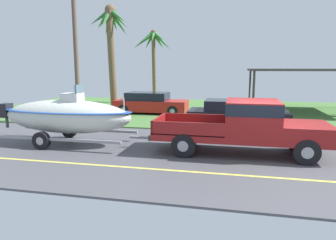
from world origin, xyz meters
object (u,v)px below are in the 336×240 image
parked_sedan_far (150,103)px  pickup_truck_towing (251,124)px  carport_awning (307,70)px  palm_tree_far_left (111,35)px  boat_on_trailer (67,116)px  palm_tree_mid (154,46)px  parked_sedan_near (236,115)px  utility_pole (75,36)px

parked_sedan_far → pickup_truck_towing: bearing=-54.9°
carport_awning → palm_tree_far_left: 12.85m
parked_sedan_far → carport_awning: carport_awning is taller
pickup_truck_towing → parked_sedan_far: pickup_truck_towing is taller
boat_on_trailer → carport_awning: carport_awning is taller
palm_tree_far_left → pickup_truck_towing: bearing=-44.2°
palm_tree_mid → parked_sedan_near: bearing=-55.4°
parked_sedan_near → carport_awning: bearing=56.5°
carport_awning → utility_pole: size_ratio=0.84×
parked_sedan_far → carport_awning: 10.47m
carport_awning → pickup_truck_towing: bearing=-109.3°
utility_pole → palm_tree_far_left: bearing=80.1°
pickup_truck_towing → parked_sedan_near: bearing=96.0°
parked_sedan_near → palm_tree_mid: palm_tree_mid is taller
pickup_truck_towing → parked_sedan_far: (-5.91, 8.42, -0.36)m
parked_sedan_far → palm_tree_mid: bearing=102.7°
palm_tree_mid → utility_pole: (-1.65, -9.76, -0.12)m
boat_on_trailer → parked_sedan_near: 7.91m
pickup_truck_towing → palm_tree_far_left: palm_tree_far_left is taller
pickup_truck_towing → carport_awning: (3.94, 11.28, 1.73)m
pickup_truck_towing → parked_sedan_far: bearing=125.1°
parked_sedan_far → utility_pole: bearing=-128.3°
parked_sedan_far → carport_awning: bearing=16.2°
parked_sedan_far → palm_tree_far_left: 4.95m
carport_awning → palm_tree_far_left: (-12.25, -3.20, 2.23)m
carport_awning → palm_tree_far_left: size_ratio=1.09×
carport_awning → parked_sedan_far: bearing=-163.8°
boat_on_trailer → palm_tree_far_left: (-1.39, 8.08, 3.90)m
boat_on_trailer → utility_pole: size_ratio=0.72×
parked_sedan_far → palm_tree_mid: 7.33m
carport_awning → palm_tree_mid: size_ratio=1.24×
boat_on_trailer → parked_sedan_far: (1.01, 8.42, -0.41)m
pickup_truck_towing → parked_sedan_near: 4.63m
palm_tree_mid → carport_awning: bearing=-15.5°
parked_sedan_near → utility_pole: 9.29m
carport_awning → utility_pole: (-12.85, -6.65, 1.82)m
palm_tree_far_left → palm_tree_mid: bearing=80.6°
palm_tree_far_left → utility_pole: bearing=-99.9°
pickup_truck_towing → utility_pole: (-8.91, 4.63, 3.55)m
pickup_truck_towing → palm_tree_mid: 16.53m
boat_on_trailer → parked_sedan_near: size_ratio=1.33×
palm_tree_far_left → utility_pole: (-0.60, -3.45, -0.40)m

